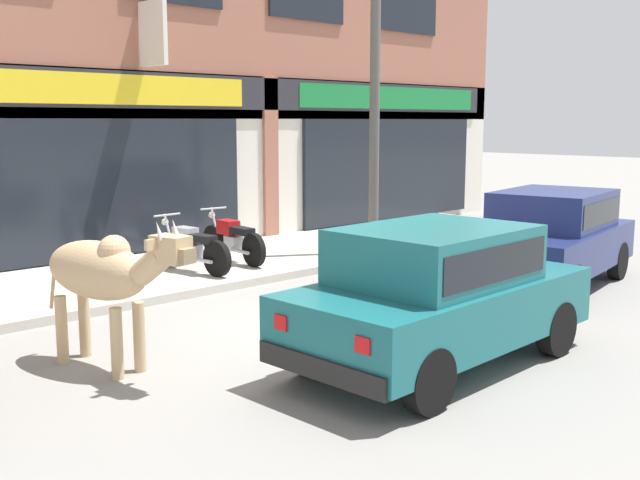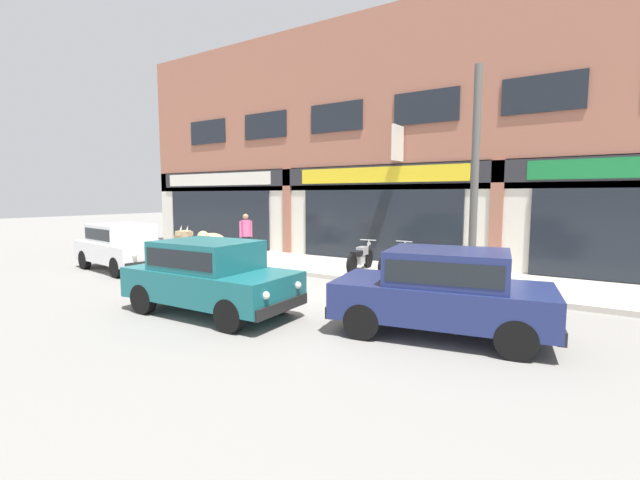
{
  "view_description": "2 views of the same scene",
  "coord_description": "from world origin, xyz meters",
  "px_view_note": "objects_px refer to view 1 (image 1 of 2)",
  "views": [
    {
      "loc": [
        -6.12,
        -6.64,
        2.52
      ],
      "look_at": [
        1.11,
        1.0,
        0.83
      ],
      "focal_mm": 42.0,
      "sensor_mm": 36.0,
      "label": 1
    },
    {
      "loc": [
        6.32,
        -7.88,
        2.35
      ],
      "look_at": [
        0.54,
        1.0,
        1.25
      ],
      "focal_mm": 24.0,
      "sensor_mm": 36.0,
      "label": 2
    }
  ],
  "objects_px": {
    "car_0": "(438,289)",
    "car_1": "(551,233)",
    "motorcycle_0": "(191,247)",
    "utility_pole": "(375,109)",
    "motorcycle_1": "(233,239)",
    "cow": "(103,273)"
  },
  "relations": [
    {
      "from": "car_0",
      "to": "motorcycle_0",
      "type": "xyz_separation_m",
      "value": [
        0.58,
        5.36,
        -0.3
      ]
    },
    {
      "from": "car_0",
      "to": "car_1",
      "type": "distance_m",
      "value": 4.48
    },
    {
      "from": "cow",
      "to": "motorcycle_0",
      "type": "relative_size",
      "value": 1.18
    },
    {
      "from": "car_1",
      "to": "motorcycle_1",
      "type": "bearing_deg",
      "value": 121.96
    },
    {
      "from": "motorcycle_0",
      "to": "utility_pole",
      "type": "bearing_deg",
      "value": -13.61
    },
    {
      "from": "car_1",
      "to": "utility_pole",
      "type": "relative_size",
      "value": 0.73
    },
    {
      "from": "car_0",
      "to": "utility_pole",
      "type": "bearing_deg",
      "value": 48.77
    },
    {
      "from": "motorcycle_1",
      "to": "utility_pole",
      "type": "xyz_separation_m",
      "value": [
        2.4,
        -1.05,
        2.21
      ]
    },
    {
      "from": "car_0",
      "to": "motorcycle_0",
      "type": "distance_m",
      "value": 5.4
    },
    {
      "from": "cow",
      "to": "car_1",
      "type": "bearing_deg",
      "value": -8.9
    },
    {
      "from": "motorcycle_0",
      "to": "utility_pole",
      "type": "xyz_separation_m",
      "value": [
        3.4,
        -0.82,
        2.21
      ]
    },
    {
      "from": "utility_pole",
      "to": "cow",
      "type": "bearing_deg",
      "value": -160.63
    },
    {
      "from": "car_0",
      "to": "utility_pole",
      "type": "height_order",
      "value": "utility_pole"
    },
    {
      "from": "car_0",
      "to": "motorcycle_0",
      "type": "height_order",
      "value": "car_0"
    },
    {
      "from": "motorcycle_0",
      "to": "motorcycle_1",
      "type": "xyz_separation_m",
      "value": [
        1.0,
        0.23,
        0.0
      ]
    },
    {
      "from": "motorcycle_1",
      "to": "motorcycle_0",
      "type": "bearing_deg",
      "value": -167.2
    },
    {
      "from": "car_1",
      "to": "car_0",
      "type": "bearing_deg",
      "value": -164.76
    },
    {
      "from": "motorcycle_1",
      "to": "utility_pole",
      "type": "bearing_deg",
      "value": -23.58
    },
    {
      "from": "cow",
      "to": "car_0",
      "type": "xyz_separation_m",
      "value": [
        2.53,
        -2.25,
        -0.19
      ]
    },
    {
      "from": "car_0",
      "to": "car_1",
      "type": "xyz_separation_m",
      "value": [
        4.32,
        1.18,
        0.0
      ]
    },
    {
      "from": "utility_pole",
      "to": "car_0",
      "type": "bearing_deg",
      "value": -131.23
    },
    {
      "from": "utility_pole",
      "to": "motorcycle_0",
      "type": "bearing_deg",
      "value": 166.39
    }
  ]
}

